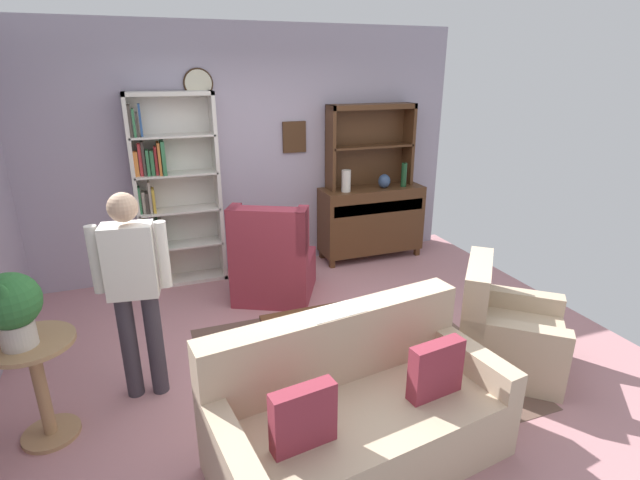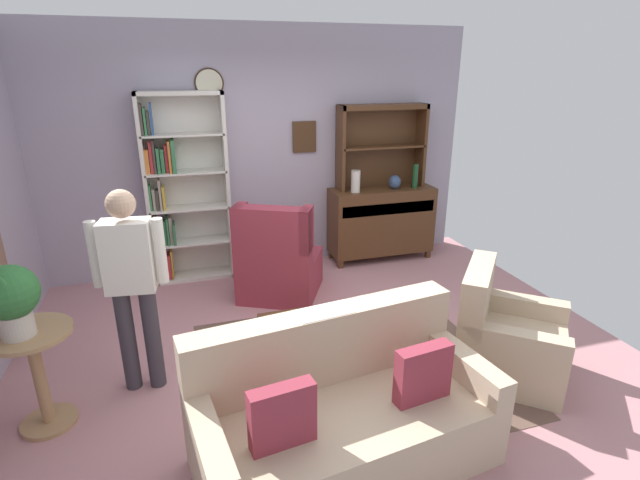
% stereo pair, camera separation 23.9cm
% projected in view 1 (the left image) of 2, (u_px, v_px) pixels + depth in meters
% --- Properties ---
extents(ground_plane, '(5.40, 4.60, 0.02)m').
position_uv_depth(ground_plane, '(317.00, 352.00, 4.19)').
color(ground_plane, '#B27A7F').
extents(wall_back, '(5.00, 0.09, 2.80)m').
position_uv_depth(wall_back, '(254.00, 152.00, 5.58)').
color(wall_back, '#A399AD').
rests_on(wall_back, ground_plane).
extents(area_rug, '(2.40, 2.08, 0.01)m').
position_uv_depth(area_rug, '(352.00, 365.00, 3.98)').
color(area_rug, brown).
rests_on(area_rug, ground_plane).
extents(bookshelf, '(0.90, 0.30, 2.10)m').
position_uv_depth(bookshelf, '(172.00, 194.00, 5.23)').
color(bookshelf, silver).
rests_on(bookshelf, ground_plane).
extents(sideboard, '(1.30, 0.45, 0.92)m').
position_uv_depth(sideboard, '(371.00, 219.00, 6.12)').
color(sideboard, '#4C2D19').
rests_on(sideboard, ground_plane).
extents(sideboard_hutch, '(1.10, 0.26, 1.00)m').
position_uv_depth(sideboard_hutch, '(370.00, 134.00, 5.86)').
color(sideboard_hutch, '#4C2D19').
rests_on(sideboard_hutch, sideboard).
extents(vase_tall, '(0.11, 0.11, 0.26)m').
position_uv_depth(vase_tall, '(346.00, 181.00, 5.73)').
color(vase_tall, beige).
rests_on(vase_tall, sideboard).
extents(vase_round, '(0.15, 0.15, 0.17)m').
position_uv_depth(vase_round, '(384.00, 181.00, 5.93)').
color(vase_round, '#33476B').
rests_on(vase_round, sideboard).
extents(bottle_wine, '(0.07, 0.07, 0.30)m').
position_uv_depth(bottle_wine, '(404.00, 175.00, 5.98)').
color(bottle_wine, '#194223').
rests_on(bottle_wine, sideboard).
extents(couch_floral, '(1.90, 1.08, 0.90)m').
position_uv_depth(couch_floral, '(357.00, 415.00, 2.96)').
color(couch_floral, '#C6AD8E').
rests_on(couch_floral, ground_plane).
extents(armchair_floral, '(1.08, 1.08, 0.88)m').
position_uv_depth(armchair_floral, '(505.00, 334.00, 3.89)').
color(armchair_floral, '#C6AD8E').
rests_on(armchair_floral, ground_plane).
extents(wingback_chair, '(1.06, 1.07, 1.05)m').
position_uv_depth(wingback_chair, '(273.00, 264.00, 5.03)').
color(wingback_chair, maroon).
rests_on(wingback_chair, ground_plane).
extents(plant_stand, '(0.52, 0.52, 0.73)m').
position_uv_depth(plant_stand, '(39.00, 379.00, 3.08)').
color(plant_stand, '#A87F56').
rests_on(plant_stand, ground_plane).
extents(potted_plant_large, '(0.34, 0.34, 0.47)m').
position_uv_depth(potted_plant_large, '(10.00, 305.00, 2.84)').
color(potted_plant_large, beige).
rests_on(potted_plant_large, plant_stand).
extents(person_reading, '(0.53, 0.25, 1.56)m').
position_uv_depth(person_reading, '(134.00, 283.00, 3.35)').
color(person_reading, '#38333D').
rests_on(person_reading, ground_plane).
extents(coffee_table, '(0.80, 0.50, 0.42)m').
position_uv_depth(coffee_table, '(315.00, 329.00, 3.85)').
color(coffee_table, '#4C2D19').
rests_on(coffee_table, ground_plane).
extents(book_stack, '(0.20, 0.12, 0.05)m').
position_uv_depth(book_stack, '(301.00, 324.00, 3.74)').
color(book_stack, '#284C8C').
rests_on(book_stack, coffee_table).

